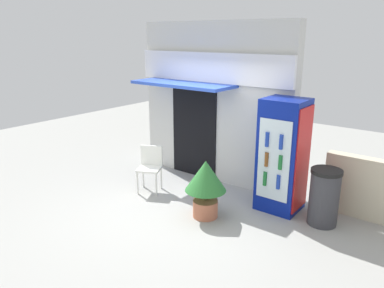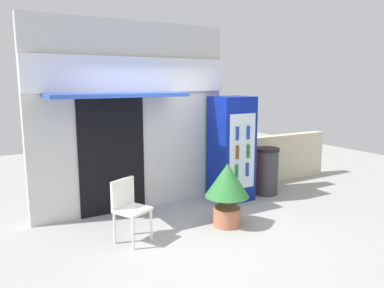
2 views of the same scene
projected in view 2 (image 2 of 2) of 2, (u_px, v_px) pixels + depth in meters
The scene contains 7 objects.
ground at pixel (196, 238), 5.23m from camera, with size 16.00×16.00×0.00m, color #A3A39E.
storefront_building at pixel (131, 116), 6.26m from camera, with size 3.46×1.04×3.20m.
drink_cooler at pixel (232, 149), 6.84m from camera, with size 0.71×0.71×1.94m.
plastic_chair at pixel (128, 205), 5.07m from camera, with size 0.56×0.54×0.88m.
potted_plant_near_shop at pixel (227, 187), 5.58m from camera, with size 0.68×0.68×0.99m.
trash_bin at pixel (266, 171), 7.23m from camera, with size 0.48×0.48×0.93m.
stone_boundary_wall at pixel (281, 157), 8.26m from camera, with size 2.41×0.21×1.03m, color beige.
Camera 2 is at (-2.52, -4.24, 2.21)m, focal length 34.20 mm.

